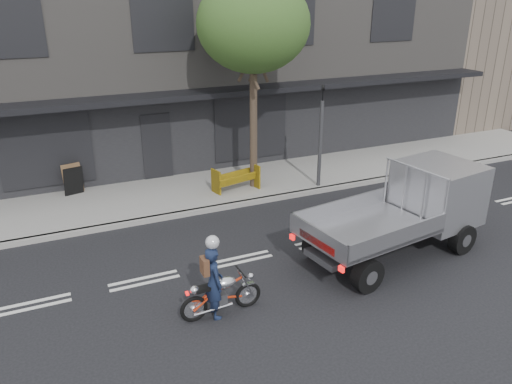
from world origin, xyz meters
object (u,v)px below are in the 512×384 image
object	(u,v)px
rider	(214,282)
sandwich_board	(73,181)
traffic_light_pole	(320,142)
flatbed_ute	(425,199)
motorcycle	(221,294)
construction_barrier	(238,180)
street_tree	(253,25)

from	to	relation	value
rider	sandwich_board	bearing A→B (deg)	13.37
traffic_light_pole	rider	world-z (taller)	traffic_light_pole
traffic_light_pole	flatbed_ute	size ratio (longest dim) A/B	0.69
traffic_light_pole	flatbed_ute	xyz separation A→B (m)	(0.44, -4.49, -0.37)
motorcycle	sandwich_board	size ratio (longest dim) A/B	1.86
flatbed_ute	sandwich_board	xyz separation A→B (m)	(-7.98, 6.90, -0.66)
construction_barrier	flatbed_ute	bearing A→B (deg)	-57.98
sandwich_board	flatbed_ute	bearing A→B (deg)	-54.33
street_tree	construction_barrier	bearing A→B (deg)	-152.79
street_tree	motorcycle	bearing A→B (deg)	-119.16
traffic_light_pole	sandwich_board	distance (m)	7.99
motorcycle	rider	distance (m)	0.35
street_tree	flatbed_ute	distance (m)	7.10
rider	sandwich_board	world-z (taller)	rider
street_tree	rider	distance (m)	8.37
street_tree	motorcycle	xyz separation A→B (m)	(-3.40, -6.09, -4.81)
street_tree	construction_barrier	distance (m)	4.78
traffic_light_pole	sandwich_board	bearing A→B (deg)	162.34
rider	flatbed_ute	distance (m)	6.05
traffic_light_pole	sandwich_board	world-z (taller)	traffic_light_pole
street_tree	sandwich_board	size ratio (longest dim) A/B	7.12
traffic_light_pole	flatbed_ute	world-z (taller)	traffic_light_pole
traffic_light_pole	flatbed_ute	bearing A→B (deg)	-84.46
street_tree	sandwich_board	xyz separation A→B (m)	(-5.55, 1.55, -4.65)
motorcycle	flatbed_ute	size ratio (longest dim) A/B	0.35
rider	construction_barrier	size ratio (longest dim) A/B	1.06
rider	sandwich_board	distance (m)	7.90
traffic_light_pole	construction_barrier	bearing A→B (deg)	169.51
rider	street_tree	bearing A→B (deg)	-31.50
flatbed_ute	traffic_light_pole	bearing A→B (deg)	87.13
street_tree	flatbed_ute	size ratio (longest dim) A/B	1.33
flatbed_ute	construction_barrier	size ratio (longest dim) A/B	3.45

